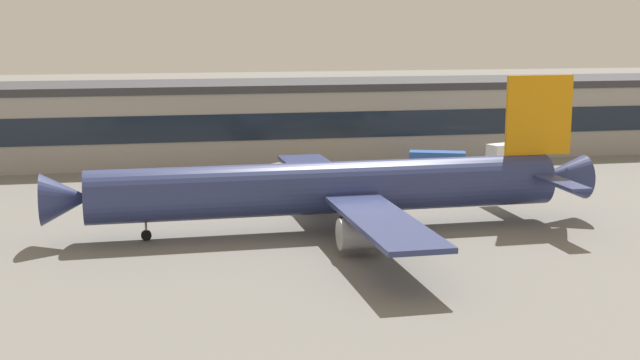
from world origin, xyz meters
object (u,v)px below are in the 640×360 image
(catering_truck, at_px, (508,155))
(baggage_tug, at_px, (276,169))
(airliner, at_px, (335,188))
(fuel_truck, at_px, (436,161))
(pushback_tractor, at_px, (336,169))

(catering_truck, distance_m, baggage_tug, 36.40)
(airliner, relative_size, baggage_tug, 15.15)
(fuel_truck, height_order, baggage_tug, fuel_truck)
(airliner, height_order, fuel_truck, airliner)
(catering_truck, relative_size, pushback_tractor, 1.41)
(baggage_tug, bearing_deg, airliner, -87.63)
(fuel_truck, bearing_deg, airliner, -125.06)
(airliner, distance_m, pushback_tractor, 34.56)
(airliner, xyz_separation_m, baggage_tug, (-1.43, 34.62, -3.76))
(airliner, relative_size, pushback_tractor, 11.29)
(baggage_tug, bearing_deg, fuel_truck, -4.54)
(fuel_truck, bearing_deg, baggage_tug, 175.46)
(airliner, xyz_separation_m, catering_truck, (34.93, 33.40, -2.55))
(fuel_truck, distance_m, baggage_tug, 24.46)
(fuel_truck, xyz_separation_m, baggage_tug, (-24.37, 1.94, -0.80))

